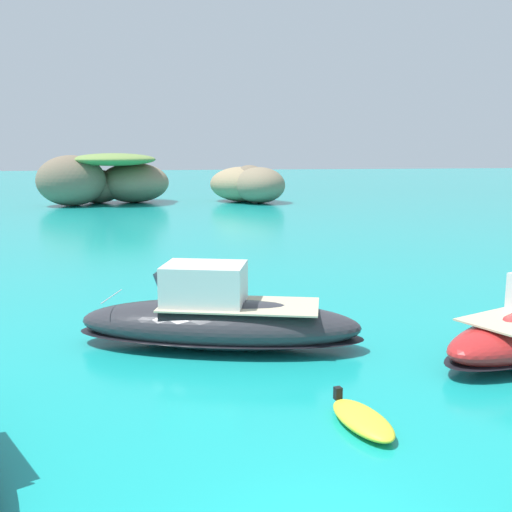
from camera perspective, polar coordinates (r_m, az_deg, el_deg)
islet_large at (r=82.45m, az=-14.40°, el=6.87°), size 17.52×13.58×6.62m
islet_small at (r=82.84m, az=-0.63°, el=6.74°), size 12.29×13.32×5.01m
motorboat_charcoal at (r=22.34m, az=-3.65°, el=-6.00°), size 11.00×5.96×3.10m
dinghy_tender at (r=16.67m, az=9.96°, el=-14.88°), size 1.56×2.87×0.58m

